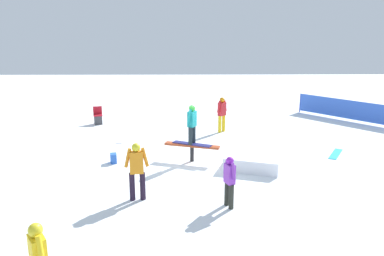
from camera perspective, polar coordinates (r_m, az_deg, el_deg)
ground_plane at (r=13.53m, az=0.00°, el=-5.07°), size 60.00×60.00×0.00m
rail_feature at (r=13.36m, az=0.00°, el=-2.92°), size 1.99×0.89×0.63m
snow_kicker_ramp at (r=13.00m, az=9.31°, el=-5.00°), size 2.18×1.99×0.46m
main_rider_on_rail at (r=13.15m, az=0.00°, el=0.46°), size 1.43×0.87×1.42m
bystander_purple at (r=9.86m, az=5.73°, el=-7.75°), size 0.30×0.56×1.39m
bystander_red at (r=17.39m, az=4.58°, el=2.35°), size 0.53×0.55×1.63m
bystander_orange at (r=10.28m, az=-8.41°, el=-6.11°), size 0.67×0.27×1.62m
loose_snowboard_cyan at (r=15.30m, az=21.05°, el=-3.70°), size 0.98×1.37×0.02m
loose_snowboard_white at (r=16.50m, az=-10.40°, el=-1.73°), size 0.48×1.29×0.02m
folding_chair at (r=19.62m, az=-14.14°, el=1.80°), size 0.54×0.54×0.88m
backpack_on_snow at (r=13.59m, az=-11.88°, el=-4.53°), size 0.28×0.34×0.34m
safety_fence at (r=21.43m, az=22.29°, el=2.70°), size 3.57×4.34×1.10m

